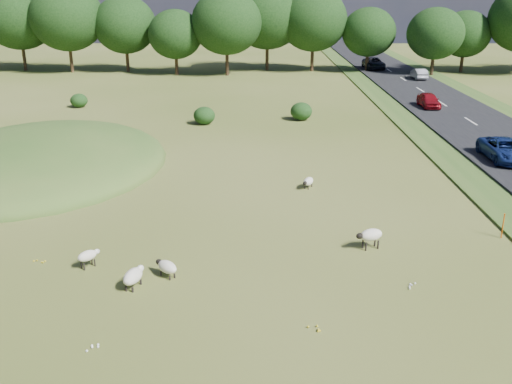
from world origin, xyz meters
TOP-DOWN VIEW (x-y plane):
  - ground at (0.00, 20.00)m, footprint 160.00×160.00m
  - mound at (-12.00, 12.00)m, footprint 16.00×20.00m
  - road at (20.00, 30.00)m, footprint 8.00×150.00m
  - treeline at (-1.06, 55.44)m, footprint 96.28×14.66m
  - shrubs at (-2.41, 26.30)m, footprint 22.70×8.92m
  - marker_post at (13.24, 0.60)m, footprint 0.06×0.06m
  - sheep_0 at (4.95, 7.50)m, footprint 0.84×1.11m
  - sheep_1 at (-1.48, -3.18)m, footprint 1.10×1.06m
  - sheep_2 at (-4.81, -2.40)m, footprint 0.91×0.97m
  - sheep_3 at (7.00, -0.57)m, footprint 1.33×0.90m
  - sheep_4 at (-2.61, -4.06)m, footprint 0.87×1.37m
  - car_1 at (18.10, 12.46)m, footprint 2.27×4.92m
  - car_2 at (18.10, 30.09)m, footprint 1.57×3.90m
  - car_3 at (18.10, 57.49)m, footprint 2.54×5.50m
  - car_5 at (21.90, 48.00)m, footprint 1.35×3.88m
  - car_6 at (21.90, 91.31)m, footprint 2.07×5.08m

SIDE VIEW (x-z plane):
  - ground at x=0.00m, z-range 0.00..0.00m
  - mound at x=-12.00m, z-range -2.00..2.00m
  - road at x=20.00m, z-range 0.00..0.25m
  - sheep_0 at x=4.95m, z-range 0.08..0.71m
  - sheep_1 at x=-1.48m, z-range 0.09..0.76m
  - sheep_4 at x=-2.61m, z-range 0.10..0.86m
  - sheep_2 at x=-4.81m, z-range 0.15..0.88m
  - marker_post at x=13.24m, z-range 0.00..1.20m
  - sheep_3 at x=7.00m, z-range 0.18..1.10m
  - shrubs at x=-2.41m, z-range -0.04..1.50m
  - car_5 at x=21.90m, z-range 0.25..1.53m
  - car_2 at x=18.10m, z-range 0.25..1.58m
  - car_1 at x=18.10m, z-range 0.25..1.62m
  - car_6 at x=21.90m, z-range 0.25..1.72m
  - car_3 at x=18.10m, z-range 0.25..1.78m
  - treeline at x=-1.06m, z-range 0.72..12.41m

